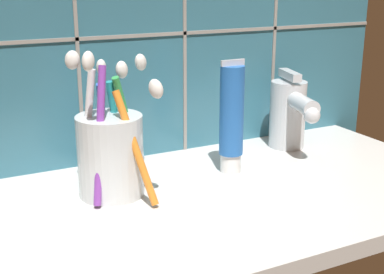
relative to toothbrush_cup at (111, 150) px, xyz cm
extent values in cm
cube|color=silver|center=(14.07, -5.71, -6.66)|extent=(63.74, 35.40, 2.00)
cube|color=gray|center=(14.07, 11.39, 12.20)|extent=(73.74, 0.24, 0.50)
cylinder|color=silver|center=(-0.08, -0.07, -0.65)|extent=(8.03, 8.03, 10.03)
cylinder|color=green|center=(3.06, 1.51, 1.80)|extent=(5.37, 4.06, 14.43)
ellipsoid|color=white|center=(5.45, 3.14, 9.90)|extent=(2.66, 2.39, 2.64)
cylinder|color=teal|center=(1.50, 1.61, 1.49)|extent=(3.10, 2.29, 13.63)
ellipsoid|color=white|center=(2.59, 2.23, 9.32)|extent=(2.40, 2.12, 2.44)
cylinder|color=blue|center=(0.51, 4.29, 1.32)|extent=(3.04, 6.38, 13.52)
ellipsoid|color=white|center=(1.62, 7.35, 8.92)|extent=(2.04, 2.72, 2.69)
cylinder|color=white|center=(-2.60, 0.80, 2.37)|extent=(3.03, 1.87, 15.38)
ellipsoid|color=white|center=(-3.67, 1.21, 11.10)|extent=(2.29, 1.91, 2.40)
cylinder|color=purple|center=(-1.87, -1.97, 2.64)|extent=(3.58, 4.06, 16.00)
ellipsoid|color=white|center=(-3.19, -3.57, 11.61)|extent=(2.37, 2.48, 2.52)
cylinder|color=orange|center=(1.79, -3.73, 1.15)|extent=(3.73, 6.23, 13.19)
ellipsoid|color=white|center=(3.27, -6.67, 8.57)|extent=(2.26, 2.76, 2.70)
cylinder|color=white|center=(16.97, -0.07, -4.34)|extent=(2.77, 2.77, 2.65)
cylinder|color=blue|center=(16.97, -0.07, 3.02)|extent=(3.26, 3.26, 12.06)
cube|color=silver|center=(16.97, -0.07, 9.45)|extent=(3.42, 0.36, 0.80)
cylinder|color=silver|center=(30.61, 5.63, -0.47)|extent=(5.53, 5.53, 10.39)
cylinder|color=silver|center=(29.53, 1.46, 2.44)|extent=(4.58, 8.97, 2.49)
sphere|color=silver|center=(28.44, -2.71, 1.61)|extent=(2.32, 2.32, 2.32)
cube|color=silver|center=(30.61, 5.63, 5.73)|extent=(2.87, 6.16, 1.20)
camera|label=1|loc=(-19.05, -59.18, 20.73)|focal=50.00mm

